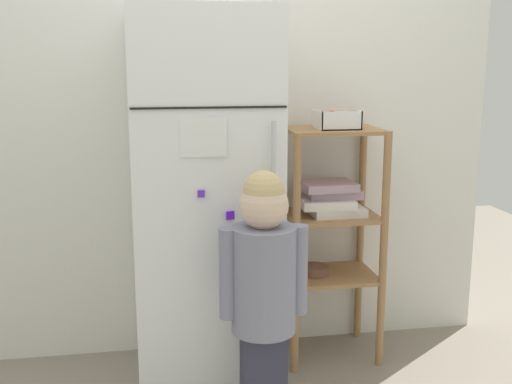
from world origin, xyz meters
name	(u,v)px	position (x,y,z in m)	size (l,w,h in m)	color
ground_plane	(233,375)	(0.00, 0.00, 0.00)	(6.00, 6.00, 0.00)	gray
kitchen_wall_back	(222,136)	(0.00, 0.35, 1.07)	(2.68, 0.03, 2.13)	silver
refrigerator	(204,202)	(-0.12, 0.02, 0.82)	(0.60, 0.64, 1.63)	white
child_standing	(264,279)	(0.06, -0.46, 0.63)	(0.33, 0.25, 1.03)	#333346
pantry_shelf_unit	(330,217)	(0.49, 0.14, 0.70)	(0.45, 0.36, 1.11)	#9E7247
fruit_bin	(337,120)	(0.50, 0.12, 1.15)	(0.19, 0.17, 0.08)	white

